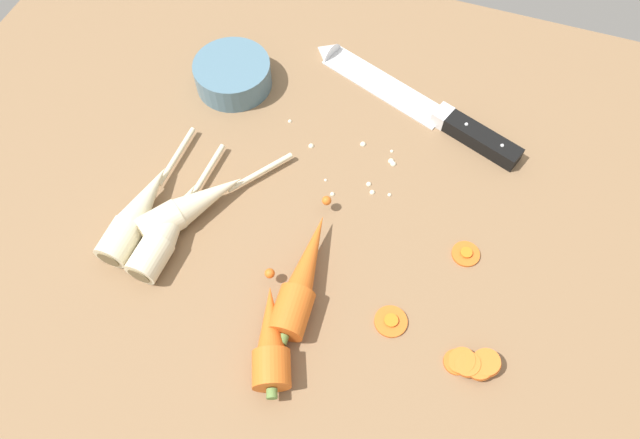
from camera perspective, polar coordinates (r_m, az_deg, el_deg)
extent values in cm
cube|color=brown|center=(75.68, 0.50, -0.08)|extent=(120.00, 90.00, 4.00)
cube|color=silver|center=(87.12, 6.34, 12.99)|extent=(20.26, 11.18, 0.50)
cone|color=silver|center=(91.67, 0.51, 16.35)|extent=(4.21, 4.76, 3.96)
cube|color=silver|center=(83.49, 11.96, 9.96)|extent=(2.91, 3.46, 2.20)
cube|color=black|center=(82.12, 15.70, 7.57)|extent=(11.28, 6.51, 2.20)
sphere|color=silver|center=(81.82, 14.24, 9.09)|extent=(0.50, 0.50, 0.50)
sphere|color=silver|center=(80.85, 17.53, 6.97)|extent=(0.50, 0.50, 0.50)
cylinder|color=#D6601E|center=(65.92, -2.83, -9.13)|extent=(4.49, 5.64, 4.20)
cone|color=#D6601E|center=(68.31, -1.20, -4.24)|extent=(4.70, 13.19, 3.99)
sphere|color=#D6601E|center=(72.38, 0.81, 1.84)|extent=(1.20, 1.20, 1.20)
cylinder|color=#5B7F3D|center=(64.92, -3.72, -11.75)|extent=(1.25, 1.06, 1.20)
cylinder|color=#D6601E|center=(64.06, -4.81, -14.51)|extent=(5.41, 5.29, 4.20)
cone|color=#D6601E|center=(65.49, -4.89, -10.48)|extent=(7.36, 10.35, 3.99)
sphere|color=#D6601E|center=(67.94, -4.98, -5.31)|extent=(1.20, 1.20, 1.20)
cylinder|color=#5B7F3D|center=(63.41, -4.77, -16.77)|extent=(1.49, 1.38, 1.20)
cylinder|color=beige|center=(71.56, -16.44, -3.67)|extent=(4.26, 5.14, 4.00)
cone|color=beige|center=(73.79, -13.81, 0.71)|extent=(4.27, 8.95, 3.80)
cylinder|color=beige|center=(77.36, -11.18, 4.52)|extent=(1.21, 9.50, 0.70)
cylinder|color=brown|center=(70.90, -17.43, -5.31)|extent=(2.81, 0.45, 2.80)
cylinder|color=beige|center=(73.51, -15.43, -0.36)|extent=(6.22, 6.47, 4.00)
cone|color=beige|center=(74.23, -10.70, 2.36)|extent=(8.37, 9.56, 3.80)
cylinder|color=beige|center=(76.38, -5.91, 4.66)|extent=(6.29, 8.34, 0.70)
cylinder|color=brown|center=(73.42, -17.15, -1.35)|extent=(2.45, 1.88, 2.80)
cylinder|color=beige|center=(73.73, -19.18, -2.07)|extent=(4.13, 5.18, 4.00)
cone|color=beige|center=(76.11, -16.59, 2.31)|extent=(4.02, 9.12, 3.80)
cylinder|color=beige|center=(79.83, -13.98, 6.10)|extent=(0.94, 9.78, 0.70)
cylinder|color=brown|center=(73.02, -20.15, -3.71)|extent=(2.81, 0.37, 2.80)
cylinder|color=#D6601E|center=(67.61, 13.35, -13.49)|extent=(2.94, 2.94, 0.70)
cylinder|color=#D6601E|center=(67.51, 13.86, -13.41)|extent=(3.13, 3.07, 2.02)
cylinder|color=#D6601E|center=(67.28, 14.40, -13.69)|extent=(2.95, 2.86, 1.72)
cylinder|color=#D6601E|center=(67.27, 15.48, -13.81)|extent=(3.15, 3.07, 1.62)
cylinder|color=#D6601E|center=(67.33, 16.09, -13.43)|extent=(3.23, 3.16, 1.82)
cylinder|color=#D6601E|center=(72.82, 14.15, -3.49)|extent=(3.45, 3.45, 0.70)
cylinder|color=orange|center=(72.59, 14.19, -3.39)|extent=(1.45, 1.45, 0.16)
cylinder|color=#D6601E|center=(67.84, 7.01, -9.90)|extent=(3.85, 3.85, 0.70)
cylinder|color=orange|center=(67.59, 7.04, -9.82)|extent=(1.61, 1.61, 0.16)
cylinder|color=slate|center=(86.63, -8.59, 13.97)|extent=(11.00, 11.00, 4.00)
cylinder|color=#3E5C6C|center=(86.29, -8.64, 14.19)|extent=(8.80, 8.80, 2.80)
sphere|color=beige|center=(75.66, 6.89, 2.52)|extent=(0.52, 0.52, 0.52)
sphere|color=beige|center=(76.42, 0.56, 3.98)|extent=(0.42, 0.42, 0.42)
sphere|color=beige|center=(79.55, -0.88, 7.41)|extent=(0.77, 0.77, 0.77)
sphere|color=beige|center=(79.93, 4.28, 7.57)|extent=(0.80, 0.80, 0.80)
sphere|color=beige|center=(78.37, 7.27, 5.61)|extent=(0.79, 0.79, 0.79)
sphere|color=beige|center=(75.55, 5.20, 2.81)|extent=(0.70, 0.70, 0.70)
sphere|color=beige|center=(75.19, 1.08, 2.67)|extent=(0.60, 0.60, 0.60)
sphere|color=beige|center=(82.43, -3.00, 9.76)|extent=(0.56, 0.56, 0.56)
sphere|color=beige|center=(76.21, 4.86, 3.62)|extent=(0.69, 0.69, 0.69)
sphere|color=beige|center=(78.59, 7.07, 5.89)|extent=(0.83, 0.83, 0.83)
sphere|color=beige|center=(79.73, 7.11, 6.78)|extent=(0.47, 0.47, 0.47)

